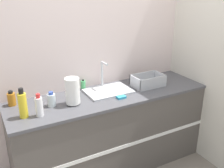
{
  "coord_description": "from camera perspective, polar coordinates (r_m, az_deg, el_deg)",
  "views": [
    {
      "loc": [
        -1.19,
        -1.91,
        1.99
      ],
      "look_at": [
        -0.0,
        0.27,
        1.03
      ],
      "focal_mm": 42.0,
      "sensor_mm": 36.0,
      "label": 1
    }
  ],
  "objects": [
    {
      "name": "wall_back",
      "position": [
        2.9,
        -3.42,
        7.35
      ],
      "size": [
        4.51,
        0.06,
        2.6
      ],
      "color": "silver",
      "rests_on": "ground_plane"
    },
    {
      "name": "wall_right",
      "position": [
        3.25,
        16.99,
        8.02
      ],
      "size": [
        0.06,
        2.6,
        2.6
      ],
      "color": "beige",
      "rests_on": "ground_plane"
    },
    {
      "name": "counter_cabinet",
      "position": [
        2.95,
        -0.26,
        -10.22
      ],
      "size": [
        2.14,
        0.63,
        0.91
      ],
      "color": "#514C47",
      "rests_on": "ground_plane"
    },
    {
      "name": "sink",
      "position": [
        2.78,
        -0.94,
        -1.29
      ],
      "size": [
        0.48,
        0.33,
        0.31
      ],
      "color": "silver",
      "rests_on": "counter_cabinet"
    },
    {
      "name": "paper_towel_roll",
      "position": [
        2.49,
        -8.59,
        -1.56
      ],
      "size": [
        0.14,
        0.14,
        0.26
      ],
      "color": "#4C4C51",
      "rests_on": "counter_cabinet"
    },
    {
      "name": "dish_rack",
      "position": [
        2.96,
        7.81,
        0.45
      ],
      "size": [
        0.35,
        0.22,
        0.13
      ],
      "color": "#B7BABF",
      "rests_on": "counter_cabinet"
    },
    {
      "name": "bottle_yellow",
      "position": [
        2.36,
        -18.86,
        -4.28
      ],
      "size": [
        0.07,
        0.07,
        0.27
      ],
      "color": "yellow",
      "rests_on": "counter_cabinet"
    },
    {
      "name": "bottle_clear",
      "position": [
        2.52,
        -13.06,
        -3.36
      ],
      "size": [
        0.08,
        0.08,
        0.14
      ],
      "color": "silver",
      "rests_on": "counter_cabinet"
    },
    {
      "name": "bottle_amber",
      "position": [
        2.64,
        -21.04,
        -3.04
      ],
      "size": [
        0.07,
        0.07,
        0.15
      ],
      "color": "#B26B19",
      "rests_on": "counter_cabinet"
    },
    {
      "name": "bottle_white_spray",
      "position": [
        2.35,
        -15.59,
        -4.7
      ],
      "size": [
        0.07,
        0.07,
        0.21
      ],
      "color": "white",
      "rests_on": "counter_cabinet"
    },
    {
      "name": "soap_dispenser",
      "position": [
        2.85,
        -6.28,
        -0.19
      ],
      "size": [
        0.05,
        0.05,
        0.11
      ],
      "color": "#4CB266",
      "rests_on": "counter_cabinet"
    },
    {
      "name": "sponge",
      "position": [
        2.63,
        2.02,
        -2.88
      ],
      "size": [
        0.09,
        0.06,
        0.02
      ],
      "color": "#3399BF",
      "rests_on": "counter_cabinet"
    }
  ]
}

